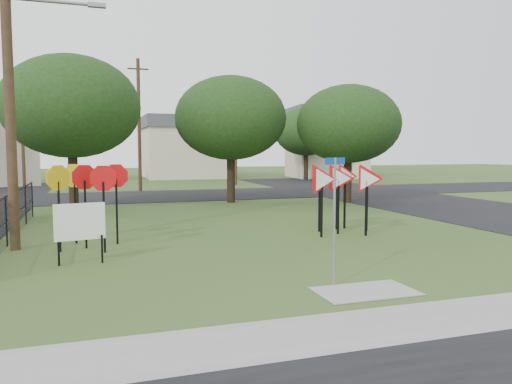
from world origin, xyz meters
TOP-DOWN VIEW (x-y plane):
  - ground at (0.00, 0.00)m, footprint 140.00×140.00m
  - sidewalk at (0.00, -4.20)m, footprint 30.00×1.60m
  - planting_strip at (0.00, -5.40)m, footprint 30.00×0.80m
  - street_right at (12.00, 10.00)m, footprint 8.00×50.00m
  - street_far at (0.00, 20.00)m, footprint 60.00×8.00m
  - curb_pad at (0.00, -2.40)m, footprint 2.00×1.20m
  - street_name_sign at (-0.39, -1.76)m, footprint 0.54×0.18m
  - stop_sign_cluster at (-5.29, 4.12)m, footprint 2.28×1.97m
  - yield_sign_cluster at (3.01, 4.26)m, footprint 3.09×2.02m
  - info_board at (-5.48, 1.98)m, footprint 1.21×0.25m
  - utility_pole_main at (-7.24, 4.50)m, footprint 3.55×0.33m
  - far_pole_a at (-2.00, 24.00)m, footprint 1.40×0.24m
  - far_pole_b at (6.00, 28.00)m, footprint 1.40×0.24m
  - far_pole_c at (-10.00, 30.00)m, footprint 1.40×0.24m
  - fence_run at (-7.60, 6.25)m, footprint 0.05×11.55m
  - house_mid at (4.00, 40.00)m, footprint 8.40×8.40m
  - house_right at (18.00, 36.00)m, footprint 8.30×8.30m
  - tree_near_left at (-6.00, 14.00)m, footprint 6.40×6.40m
  - tree_near_mid at (2.00, 15.00)m, footprint 6.00×6.00m
  - tree_near_right at (8.00, 13.00)m, footprint 5.60×5.60m
  - tree_far_right at (14.00, 32.00)m, footprint 6.00×6.00m

SIDE VIEW (x-z plane):
  - ground at x=0.00m, z-range 0.00..0.00m
  - planting_strip at x=0.00m, z-range 0.00..0.02m
  - sidewalk at x=0.00m, z-range 0.00..0.02m
  - street_right at x=12.00m, z-range 0.00..0.02m
  - street_far at x=0.00m, z-range 0.00..0.02m
  - curb_pad at x=0.00m, z-range 0.00..0.02m
  - fence_run at x=-7.60m, z-range 0.03..1.53m
  - info_board at x=-5.48m, z-range 0.25..1.79m
  - street_name_sign at x=-0.39m, z-range 0.22..2.91m
  - yield_sign_cluster at x=3.01m, z-range 0.57..2.99m
  - stop_sign_cluster at x=-5.29m, z-range 0.59..3.04m
  - house_mid at x=4.00m, z-range 0.05..6.25m
  - house_right at x=18.00m, z-range 0.05..7.25m
  - tree_near_right at x=8.00m, z-range 1.06..7.39m
  - far_pole_b at x=6.00m, z-range 0.10..8.60m
  - tree_near_mid at x=2.00m, z-range 1.14..7.94m
  - tree_far_right at x=14.00m, z-range 1.14..7.94m
  - far_pole_a at x=-2.00m, z-range 0.10..9.10m
  - far_pole_c at x=-10.00m, z-range 0.10..9.10m
  - tree_near_left at x=-6.00m, z-range 1.22..8.49m
  - utility_pole_main at x=-7.24m, z-range 0.21..10.21m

